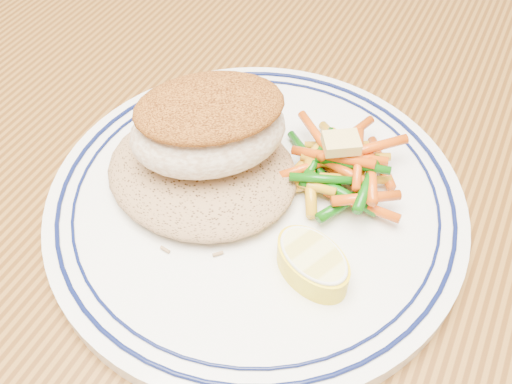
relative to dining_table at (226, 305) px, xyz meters
The scene contains 7 objects.
dining_table is the anchor object (origin of this frame).
plate 0.11m from the dining_table, 69.06° to the left, with size 0.29×0.29×0.02m.
rice_pilaf 0.13m from the dining_table, 135.63° to the left, with size 0.14×0.12×0.03m, color #96714B.
fish_fillet 0.17m from the dining_table, 124.89° to the left, with size 0.13×0.13×0.05m.
vegetable_pile 0.16m from the dining_table, 50.44° to the left, with size 0.10×0.10×0.03m.
butter_pat 0.17m from the dining_table, 53.86° to the left, with size 0.02×0.02×0.01m, color #E2C66E.
lemon_wedge 0.14m from the dining_table, ahead, with size 0.07×0.07×0.02m.
Camera 1 is at (0.13, -0.20, 1.07)m, focal length 40.00 mm.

